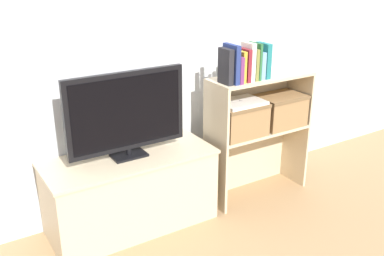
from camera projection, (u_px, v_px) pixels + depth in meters
The scene contains 19 objects.
ground_plane at pixel (203, 222), 3.09m from camera, with size 16.00×16.00×0.00m, color #A37F56.
wall_back at pixel (165, 36), 3.04m from camera, with size 10.00×0.05×2.40m.
tv_stand at pixel (131, 191), 2.97m from camera, with size 1.10×0.47×0.51m.
tv at pixel (127, 113), 2.77m from camera, with size 0.78×0.14×0.56m.
bookshelf_lower_tier at pixel (252, 151), 3.42m from camera, with size 0.78×0.29×0.52m.
bookshelf_upper_tier at pixel (255, 94), 3.25m from camera, with size 0.78×0.29×0.40m.
book_charcoal at pixel (226, 66), 2.91m from camera, with size 0.04×0.13×0.23m.
book_navy at pixel (231, 64), 2.93m from camera, with size 0.04×0.16×0.26m.
book_plum at pixel (235, 69), 2.96m from camera, with size 0.03×0.16×0.18m.
book_mustard at pixel (239, 66), 2.97m from camera, with size 0.03×0.13×0.21m.
book_maroon at pixel (244, 65), 2.98m from camera, with size 0.03×0.14×0.22m.
book_ivory at pixel (248, 62), 3.00m from camera, with size 0.04×0.12×0.25m.
book_olive at pixel (252, 64), 3.02m from camera, with size 0.03×0.13×0.21m.
book_forest at pixel (255, 61), 3.03m from camera, with size 0.02×0.13×0.25m.
book_skyblue at pixel (258, 65), 3.05m from camera, with size 0.04×0.12×0.19m.
book_teal at pixel (263, 60), 3.06m from camera, with size 0.04×0.13×0.24m.
storage_basket_left at pixel (240, 118), 3.15m from camera, with size 0.35×0.26×0.23m.
storage_basket_right at pixel (280, 109), 3.33m from camera, with size 0.35×0.26×0.23m.
laptop at pixel (241, 102), 3.11m from camera, with size 0.32×0.24×0.02m.
Camera 1 is at (-1.46, -2.21, 1.72)m, focal length 42.00 mm.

